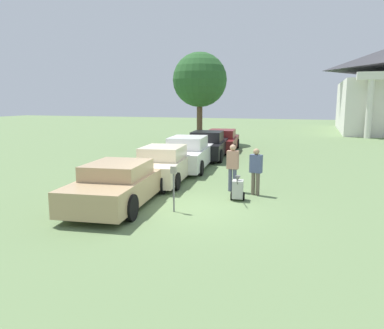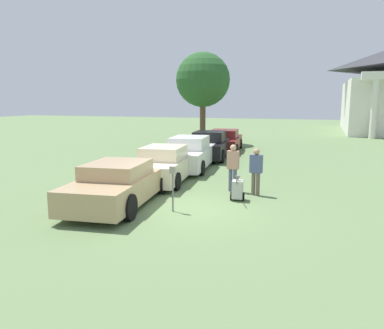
# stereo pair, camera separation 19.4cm
# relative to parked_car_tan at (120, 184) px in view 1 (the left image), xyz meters

# --- Properties ---
(ground_plane) EXTENTS (120.00, 120.00, 0.00)m
(ground_plane) POSITION_rel_parked_car_tan_xyz_m (2.28, 0.24, -0.68)
(ground_plane) COLOR #607A4C
(parked_car_tan) EXTENTS (2.54, 5.28, 1.40)m
(parked_car_tan) POSITION_rel_parked_car_tan_xyz_m (0.00, 0.00, 0.00)
(parked_car_tan) COLOR tan
(parked_car_tan) RESTS_ON ground_plane
(parked_car_cream) EXTENTS (2.36, 4.98, 1.48)m
(parked_car_cream) POSITION_rel_parked_car_tan_xyz_m (0.00, 3.73, 0.01)
(parked_car_cream) COLOR beige
(parked_car_cream) RESTS_ON ground_plane
(parked_car_white) EXTENTS (2.46, 5.47, 1.60)m
(parked_car_white) POSITION_rel_parked_car_tan_xyz_m (0.00, 6.88, 0.06)
(parked_car_white) COLOR silver
(parked_car_white) RESTS_ON ground_plane
(parked_car_black) EXTENTS (2.46, 4.88, 1.59)m
(parked_car_black) POSITION_rel_parked_car_tan_xyz_m (0.00, 10.33, 0.06)
(parked_car_black) COLOR black
(parked_car_black) RESTS_ON ground_plane
(parked_car_maroon) EXTENTS (2.47, 5.13, 1.43)m
(parked_car_maroon) POSITION_rel_parked_car_tan_xyz_m (0.00, 13.83, -0.01)
(parked_car_maroon) COLOR maroon
(parked_car_maroon) RESTS_ON ground_plane
(parking_meter) EXTENTS (0.18, 0.09, 1.40)m
(parking_meter) POSITION_rel_parked_car_tan_xyz_m (1.94, -0.22, 0.29)
(parking_meter) COLOR slate
(parking_meter) RESTS_ON ground_plane
(person_worker) EXTENTS (0.43, 0.24, 1.75)m
(person_worker) POSITION_rel_parked_car_tan_xyz_m (3.08, 2.89, 0.33)
(person_worker) COLOR #515670
(person_worker) RESTS_ON ground_plane
(person_supervisor) EXTENTS (0.46, 0.30, 1.68)m
(person_supervisor) POSITION_rel_parked_car_tan_xyz_m (3.98, 2.59, 0.28)
(person_supervisor) COLOR #665B4C
(person_supervisor) RESTS_ON ground_plane
(equipment_cart) EXTENTS (0.50, 1.00, 1.00)m
(equipment_cart) POSITION_rel_parked_car_tan_xyz_m (3.52, 1.68, -0.29)
(equipment_cart) COLOR #B2B2AD
(equipment_cart) RESTS_ON ground_plane
(shade_tree) EXTENTS (4.13, 4.13, 6.97)m
(shade_tree) POSITION_rel_parked_car_tan_xyz_m (-2.69, 17.45, 4.20)
(shade_tree) COLOR brown
(shade_tree) RESTS_ON ground_plane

